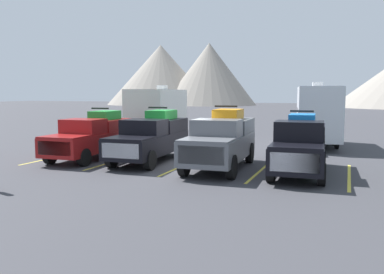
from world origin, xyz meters
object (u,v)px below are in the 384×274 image
(pickup_truck_a, at_px, (92,136))
(camper_trailer_b, at_px, (318,113))
(pickup_truck_d, at_px, (300,145))
(pickup_truck_c, at_px, (221,140))
(camper_trailer_a, at_px, (158,112))
(pickup_truck_b, at_px, (151,137))

(pickup_truck_a, height_order, camper_trailer_b, camper_trailer_b)
(pickup_truck_d, bearing_deg, pickup_truck_c, -178.89)
(camper_trailer_a, bearing_deg, camper_trailer_b, 4.35)
(camper_trailer_b, bearing_deg, pickup_truck_b, -130.02)
(pickup_truck_b, relative_size, camper_trailer_a, 0.76)
(camper_trailer_b, bearing_deg, pickup_truck_c, -110.48)
(pickup_truck_a, xyz_separation_m, pickup_truck_c, (6.91, -0.29, 0.12))
(pickup_truck_c, xyz_separation_m, camper_trailer_b, (3.39, 9.07, 0.83))
(pickup_truck_a, height_order, pickup_truck_c, pickup_truck_c)
(pickup_truck_a, bearing_deg, camper_trailer_b, 40.44)
(pickup_truck_a, distance_m, camper_trailer_b, 13.56)
(camper_trailer_a, bearing_deg, pickup_truck_a, -88.71)
(pickup_truck_b, xyz_separation_m, camper_trailer_b, (7.11, 8.47, 0.91))
(pickup_truck_d, bearing_deg, camper_trailer_a, 141.81)
(pickup_truck_d, distance_m, camper_trailer_b, 9.05)
(pickup_truck_c, distance_m, camper_trailer_a, 10.92)
(pickup_truck_d, height_order, camper_trailer_a, camper_trailer_a)
(pickup_truck_c, xyz_separation_m, pickup_truck_d, (3.34, 0.06, -0.08))
(pickup_truck_b, bearing_deg, pickup_truck_d, -4.32)
(pickup_truck_b, bearing_deg, pickup_truck_c, -9.14)
(pickup_truck_c, height_order, camper_trailer_a, camper_trailer_a)
(pickup_truck_c, xyz_separation_m, camper_trailer_a, (-7.09, 8.27, 0.76))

